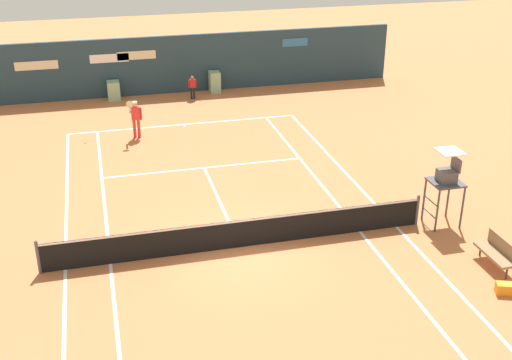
{
  "coord_description": "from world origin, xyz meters",
  "views": [
    {
      "loc": [
        -3.91,
        -17.21,
        10.37
      ],
      "look_at": [
        1.28,
        3.07,
        0.8
      ],
      "focal_mm": 45.72,
      "sensor_mm": 36.0,
      "label": 1
    }
  ],
  "objects_px": {
    "player_on_baseline": "(136,116)",
    "ball_kid_centre_post": "(192,86)",
    "player_bench": "(498,251)",
    "tennis_ball_by_sideline": "(85,143)",
    "umpire_chair": "(447,178)"
  },
  "relations": [
    {
      "from": "ball_kid_centre_post",
      "to": "tennis_ball_by_sideline",
      "type": "relative_size",
      "value": 18.3
    },
    {
      "from": "player_on_baseline",
      "to": "tennis_ball_by_sideline",
      "type": "xyz_separation_m",
      "value": [
        -2.26,
        -0.17,
        -0.97
      ]
    },
    {
      "from": "umpire_chair",
      "to": "player_on_baseline",
      "type": "height_order",
      "value": "umpire_chair"
    },
    {
      "from": "ball_kid_centre_post",
      "to": "tennis_ball_by_sideline",
      "type": "height_order",
      "value": "ball_kid_centre_post"
    },
    {
      "from": "umpire_chair",
      "to": "player_on_baseline",
      "type": "xyz_separation_m",
      "value": [
        -9.12,
        10.69,
        -0.67
      ]
    },
    {
      "from": "player_bench",
      "to": "player_on_baseline",
      "type": "distance_m",
      "value": 16.44
    },
    {
      "from": "player_on_baseline",
      "to": "tennis_ball_by_sideline",
      "type": "height_order",
      "value": "player_on_baseline"
    },
    {
      "from": "umpire_chair",
      "to": "player_on_baseline",
      "type": "bearing_deg",
      "value": 40.48
    },
    {
      "from": "tennis_ball_by_sideline",
      "to": "player_bench",
      "type": "bearing_deg",
      "value": -48.88
    },
    {
      "from": "player_on_baseline",
      "to": "ball_kid_centre_post",
      "type": "height_order",
      "value": "player_on_baseline"
    },
    {
      "from": "ball_kid_centre_post",
      "to": "tennis_ball_by_sideline",
      "type": "bearing_deg",
      "value": 50.1
    },
    {
      "from": "player_bench",
      "to": "player_on_baseline",
      "type": "bearing_deg",
      "value": 34.78
    },
    {
      "from": "player_bench",
      "to": "tennis_ball_by_sideline",
      "type": "relative_size",
      "value": 22.27
    },
    {
      "from": "umpire_chair",
      "to": "ball_kid_centre_post",
      "type": "distance_m",
      "value": 16.75
    },
    {
      "from": "player_bench",
      "to": "player_on_baseline",
      "type": "relative_size",
      "value": 0.8
    }
  ]
}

